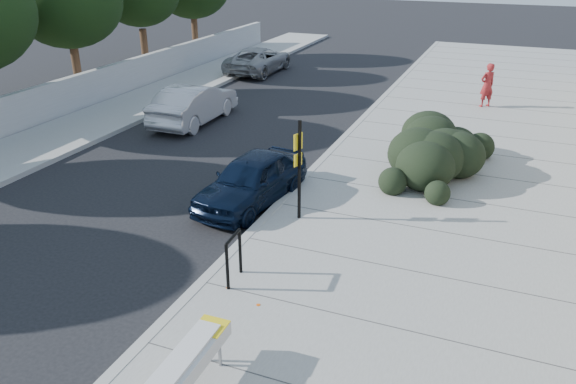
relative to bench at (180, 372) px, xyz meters
name	(u,v)px	position (x,y,z in m)	size (l,w,h in m)	color
ground	(245,243)	(-1.38, 4.93, -0.72)	(120.00, 120.00, 0.00)	black
sidewalk_near	(509,195)	(4.22, 9.93, -0.64)	(11.20, 50.00, 0.15)	gray
sidewalk_far	(72,131)	(-10.88, 9.93, -0.64)	(3.00, 50.00, 0.15)	gray
curb_near	(316,167)	(-1.38, 9.93, -0.63)	(0.22, 50.00, 0.17)	#9E9E99
curb_far	(105,136)	(-9.38, 9.93, -0.63)	(0.22, 50.00, 0.17)	#9E9E99
far_wall	(33,109)	(-12.58, 9.93, 0.03)	(0.30, 40.00, 1.50)	#9E9E99
tree_far_d	(66,0)	(-13.88, 13.93, 3.47)	(4.60, 4.60, 6.16)	#332114
bench	(180,372)	(0.00, 0.00, 0.00)	(0.52, 2.40, 0.72)	gray
bike_rack	(234,254)	(-0.78, 3.23, 0.05)	(0.11, 0.71, 1.03)	black
sign_post	(299,164)	(-0.59, 6.35, 0.86)	(0.14, 0.28, 2.52)	black
hedge	(443,146)	(2.23, 10.67, 0.27)	(2.25, 4.49, 1.68)	black
sedan_navy	(252,180)	(-2.18, 7.00, -0.05)	(1.58, 3.92, 1.34)	black
wagon_silver	(194,104)	(-7.38, 12.80, 0.02)	(1.57, 4.50, 1.48)	#B6B5BA
suv_silver	(259,60)	(-8.88, 21.95, -0.05)	(2.22, 4.82, 1.34)	gray
pedestrian	(487,85)	(2.88, 18.85, 0.33)	(0.65, 0.43, 1.79)	maroon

